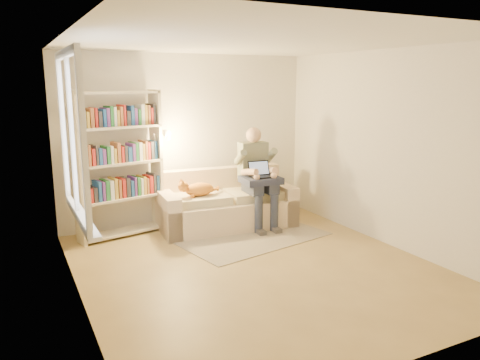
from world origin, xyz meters
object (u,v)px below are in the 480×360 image
cat (197,189)px  person (257,172)px  bookshelf (119,157)px  laptop (262,173)px  sofa (226,206)px

cat → person: bearing=-1.5°
bookshelf → laptop: bearing=-28.4°
cat → laptop: bearing=-9.7°
sofa → bookshelf: size_ratio=1.01×
sofa → bookshelf: (-1.52, 0.25, 0.83)m
sofa → bookshelf: bookshelf is taller
cat → sofa: bearing=14.8°
laptop → cat: bearing=170.3°
person → laptop: (0.01, -0.14, 0.01)m
person → cat: 0.96m
sofa → person: size_ratio=1.39×
person → laptop: size_ratio=4.28×
laptop → bookshelf: size_ratio=0.17×
sofa → cat: 0.61m
person → cat: size_ratio=2.25×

